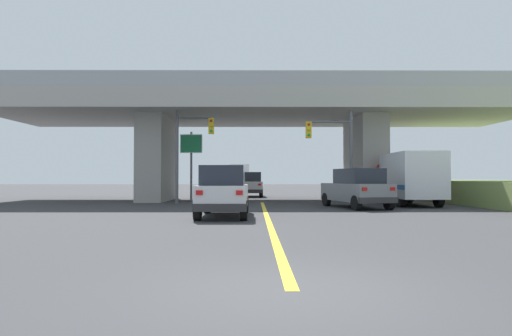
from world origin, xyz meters
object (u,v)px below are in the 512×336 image
sedan_oncoming (251,184)px  highway_sign (191,151)px  traffic_signal_farside (189,142)px  semi_truck_distant (240,177)px  traffic_signal_nearside (336,145)px  suv_lead (224,191)px  suv_crossing (357,188)px  box_truck (407,178)px

sedan_oncoming → highway_sign: bearing=-114.9°
traffic_signal_farside → semi_truck_distant: bearing=85.6°
traffic_signal_nearside → highway_sign: 9.30m
sedan_oncoming → highway_sign: 9.29m
suv_lead → traffic_signal_nearside: 10.34m
traffic_signal_nearside → traffic_signal_farside: bearing=173.9°
traffic_signal_nearside → sedan_oncoming: bearing=114.3°
traffic_signal_farside → semi_truck_distant: 28.80m
suv_crossing → box_truck: (3.45, 2.41, 0.54)m
box_truck → traffic_signal_nearside: bearing=172.2°
traffic_signal_farside → highway_sign: 2.04m
suv_lead → box_truck: bearing=37.1°
suv_crossing → traffic_signal_farside: traffic_signal_farside is taller
box_truck → semi_truck_distant: size_ratio=0.91×
suv_lead → highway_sign: size_ratio=1.02×
suv_lead → traffic_signal_farside: traffic_signal_farside is taller
box_truck → highway_sign: highway_sign is taller
suv_crossing → semi_truck_distant: semi_truck_distant is taller
box_truck → traffic_signal_nearside: size_ratio=1.20×
suv_crossing → traffic_signal_nearside: traffic_signal_nearside is taller
suv_crossing → semi_truck_distant: size_ratio=0.70×
semi_truck_distant → traffic_signal_farside: bearing=-94.4°
traffic_signal_nearside → highway_sign: traffic_signal_nearside is taller
box_truck → sedan_oncoming: bearing=127.7°
box_truck → sedan_oncoming: 14.73m
suv_crossing → semi_truck_distant: 33.30m
suv_lead → suv_crossing: size_ratio=0.91×
sedan_oncoming → suv_lead: bearing=-92.8°
suv_crossing → traffic_signal_farside: 10.36m
suv_crossing → traffic_signal_nearside: size_ratio=0.93×
highway_sign → traffic_signal_farside: bearing=-86.5°
suv_lead → suv_crossing: same height
suv_crossing → highway_sign: 11.28m
highway_sign → traffic_signal_nearside: bearing=-18.4°
highway_sign → semi_truck_distant: size_ratio=0.63×
traffic_signal_nearside → traffic_signal_farside: traffic_signal_farside is taller
traffic_signal_nearside → traffic_signal_farside: 8.75m
suv_crossing → highway_sign: size_ratio=1.12×
highway_sign → sedan_oncoming: bearing=65.1°
suv_crossing → box_truck: box_truck is taller
box_truck → sedan_oncoming: (-9.00, 11.65, -0.54)m
semi_truck_distant → suv_lead: bearing=-89.2°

